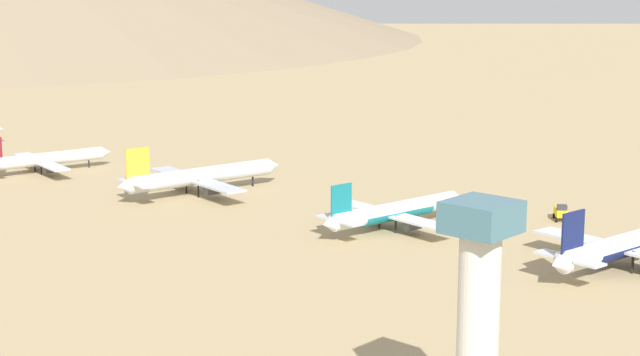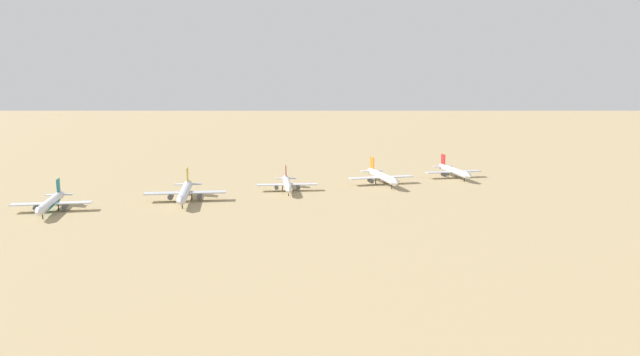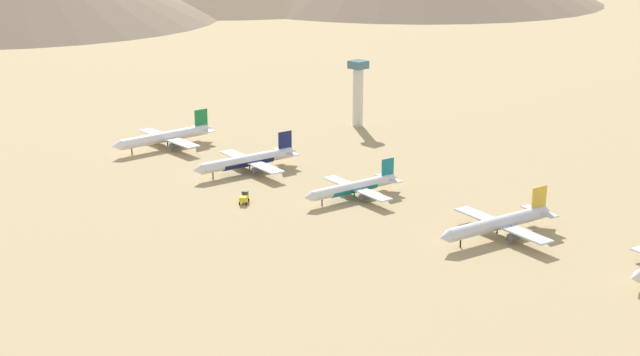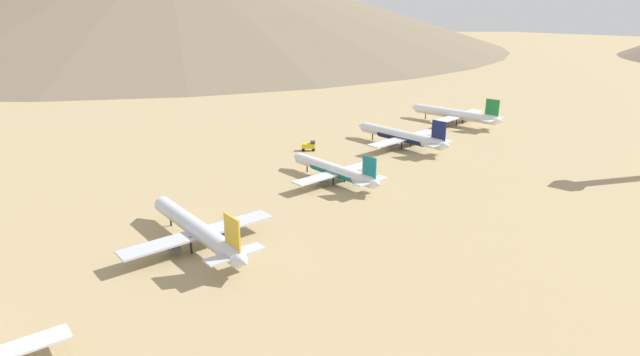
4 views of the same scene
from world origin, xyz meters
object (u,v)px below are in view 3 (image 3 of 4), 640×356
parked_jet_0 (166,137)px  service_truck (244,197)px  parked_jet_2 (354,187)px  parked_jet_1 (248,161)px  control_tower (358,90)px  parked_jet_3 (499,223)px

parked_jet_0 → service_truck: (22.83, 79.65, -2.69)m
parked_jet_0 → parked_jet_2: (-8.12, 102.50, -0.78)m
parked_jet_1 → control_tower: (-85.06, -22.48, 12.56)m
control_tower → parked_jet_0: bearing=-18.6°
parked_jet_2 → service_truck: 38.51m
parked_jet_0 → service_truck: bearing=74.0°
parked_jet_0 → control_tower: control_tower is taller
parked_jet_1 → control_tower: size_ratio=1.53×
parked_jet_0 → parked_jet_3: bearing=94.5°
parked_jet_3 → service_truck: size_ratio=8.29×
service_truck → parked_jet_2: bearing=143.6°
parked_jet_0 → control_tower: bearing=161.4°
parked_jet_0 → service_truck: 82.90m
parked_jet_0 → control_tower: (-87.22, 29.27, 12.30)m
parked_jet_2 → control_tower: bearing=-137.2°
parked_jet_0 → parked_jet_3: size_ratio=1.06×
parked_jet_2 → service_truck: bearing=-36.4°
parked_jet_3 → service_truck: bearing=-66.3°
parked_jet_0 → parked_jet_1: size_ratio=1.04×
parked_jet_0 → parked_jet_1: (-2.16, 51.76, -0.25)m
parked_jet_3 → control_tower: control_tower is taller
parked_jet_1 → parked_jet_3: (-10.38, 108.47, 0.02)m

